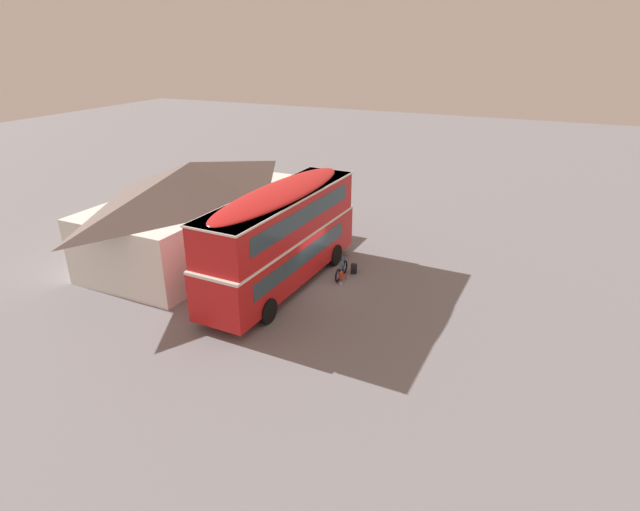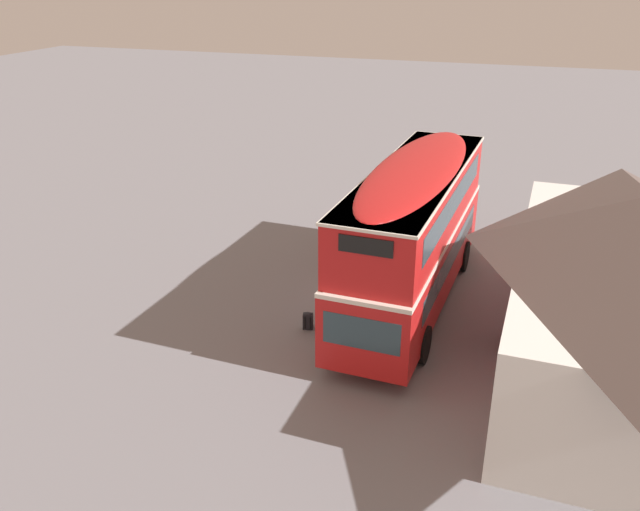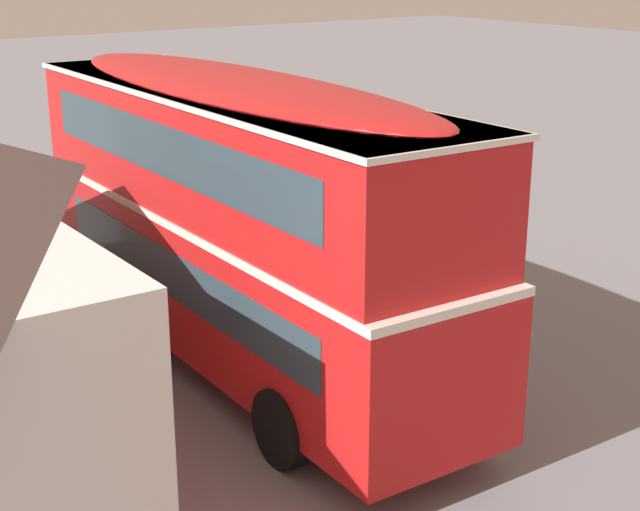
% 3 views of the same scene
% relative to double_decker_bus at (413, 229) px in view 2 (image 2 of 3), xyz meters
% --- Properties ---
extents(ground_plane, '(120.00, 120.00, 0.00)m').
position_rel_double_decker_bus_xyz_m(ground_plane, '(0.59, -0.93, -2.64)').
color(ground_plane, slate).
extents(double_decker_bus, '(10.69, 2.98, 4.79)m').
position_rel_double_decker_bus_xyz_m(double_decker_bus, '(0.00, 0.00, 0.00)').
color(double_decker_bus, black).
rests_on(double_decker_bus, ground).
extents(touring_bicycle, '(1.73, 0.52, 1.04)m').
position_rel_double_decker_bus_xyz_m(touring_bicycle, '(1.87, -2.23, -2.27)').
color(touring_bicycle, black).
rests_on(touring_bicycle, ground).
extents(backpack_on_ground, '(0.32, 0.34, 0.55)m').
position_rel_double_decker_bus_xyz_m(backpack_on_ground, '(2.61, -2.61, -2.36)').
color(backpack_on_ground, black).
rests_on(backpack_on_ground, ground).
extents(water_bottle_clear_plastic, '(0.08, 0.08, 0.21)m').
position_rel_double_decker_bus_xyz_m(water_bottle_clear_plastic, '(1.11, -2.51, -2.55)').
color(water_bottle_clear_plastic, silver).
rests_on(water_bottle_clear_plastic, ground).
extents(water_bottle_red_squeeze, '(0.07, 0.07, 0.26)m').
position_rel_double_decker_bus_xyz_m(water_bottle_red_squeeze, '(1.87, -2.48, -2.52)').
color(water_bottle_red_squeeze, '#D84C33').
rests_on(water_bottle_red_squeeze, ground).
extents(pub_building, '(12.46, 6.65, 5.01)m').
position_rel_double_decker_bus_xyz_m(pub_building, '(1.75, 6.28, -0.09)').
color(pub_building, silver).
rests_on(pub_building, ground).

